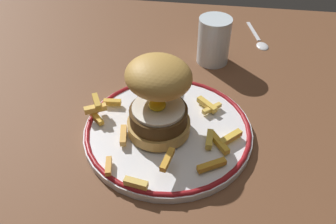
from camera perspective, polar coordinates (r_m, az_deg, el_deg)
ground_plane at (r=59.98cm, az=0.89°, el=-2.94°), size 111.84×94.83×4.00cm
dinner_plate at (r=55.92cm, az=0.00°, el=-2.91°), size 26.84×26.84×1.60cm
burger at (r=51.95cm, az=-1.54°, el=2.77°), size 10.54×12.17×11.64cm
fries_pile at (r=53.78cm, az=-0.85°, el=-2.76°), size 25.47×24.55×2.67cm
water_glass at (r=71.98cm, az=7.46°, el=11.02°), size 6.49×6.49×9.45cm
spoon at (r=82.22cm, az=14.92°, el=11.08°), size 4.98×13.30×0.90cm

